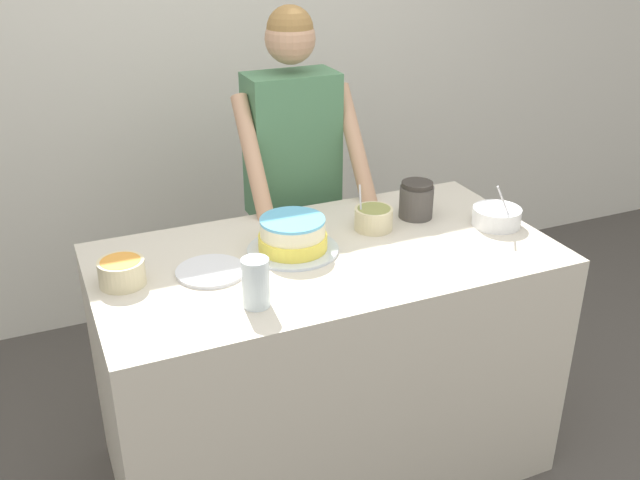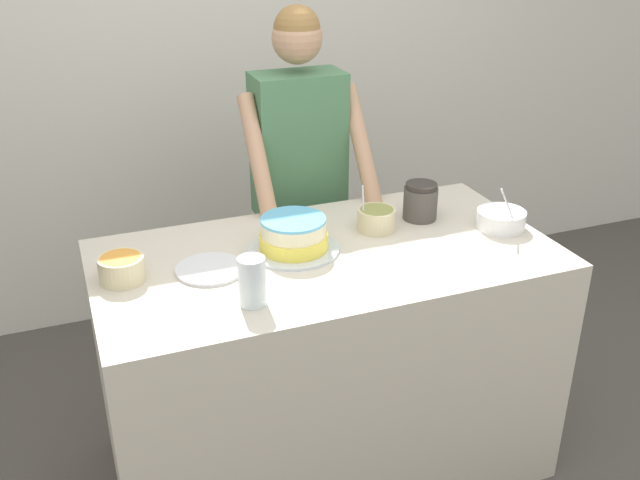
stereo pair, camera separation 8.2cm
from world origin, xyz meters
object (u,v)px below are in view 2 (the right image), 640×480
at_px(frosting_bowl_orange, 122,268).
at_px(drinking_glass, 252,281).
at_px(person_baker, 300,166).
at_px(frosting_bowl_white, 501,219).
at_px(frosting_bowl_olive, 376,218).
at_px(stoneware_jar, 420,201).
at_px(cake, 294,236).
at_px(ceramic_plate, 210,269).

xyz_separation_m(frosting_bowl_orange, drinking_glass, (0.34, -0.29, 0.03)).
xyz_separation_m(person_baker, frosting_bowl_white, (0.54, -0.66, -0.05)).
xyz_separation_m(frosting_bowl_olive, stoneware_jar, (0.20, 0.03, 0.02)).
xyz_separation_m(cake, drinking_glass, (-0.23, -0.30, 0.02)).
xyz_separation_m(frosting_bowl_white, stoneware_jar, (-0.23, 0.19, 0.03)).
distance_m(frosting_bowl_olive, frosting_bowl_white, 0.46).
bearing_deg(person_baker, frosting_bowl_orange, -144.41).
xyz_separation_m(frosting_bowl_orange, frosting_bowl_white, (1.34, -0.09, -0.01)).
distance_m(drinking_glass, ceramic_plate, 0.27).
bearing_deg(ceramic_plate, person_baker, 49.10).
height_order(frosting_bowl_orange, ceramic_plate, frosting_bowl_orange).
height_order(ceramic_plate, stoneware_jar, stoneware_jar).
xyz_separation_m(cake, frosting_bowl_white, (0.77, -0.10, -0.02)).
relative_size(person_baker, frosting_bowl_olive, 9.84).
bearing_deg(person_baker, ceramic_plate, -130.90).
height_order(frosting_bowl_olive, drinking_glass, frosting_bowl_olive).
bearing_deg(stoneware_jar, frosting_bowl_white, -38.58).
distance_m(frosting_bowl_orange, frosting_bowl_white, 1.34).
bearing_deg(ceramic_plate, frosting_bowl_olive, 8.63).
distance_m(frosting_bowl_olive, frosting_bowl_orange, 0.91).
height_order(person_baker, frosting_bowl_olive, person_baker).
bearing_deg(frosting_bowl_white, drinking_glass, -168.78).
distance_m(frosting_bowl_white, ceramic_plate, 1.07).
bearing_deg(stoneware_jar, person_baker, 123.10).
bearing_deg(drinking_glass, frosting_bowl_white, 11.22).
xyz_separation_m(drinking_glass, stoneware_jar, (0.76, 0.38, -0.01)).
height_order(frosting_bowl_white, ceramic_plate, frosting_bowl_white).
height_order(person_baker, frosting_bowl_orange, person_baker).
bearing_deg(frosting_bowl_white, cake, 172.71).
height_order(cake, drinking_glass, drinking_glass).
bearing_deg(drinking_glass, cake, 51.98).
height_order(person_baker, cake, person_baker).
height_order(cake, frosting_bowl_white, frosting_bowl_white).
xyz_separation_m(ceramic_plate, stoneware_jar, (0.83, 0.13, 0.06)).
relative_size(frosting_bowl_orange, frosting_bowl_white, 0.80).
height_order(drinking_glass, stoneware_jar, drinking_glass).
xyz_separation_m(frosting_bowl_olive, frosting_bowl_white, (0.43, -0.15, -0.01)).
bearing_deg(frosting_bowl_white, frosting_bowl_olive, 160.58).
bearing_deg(frosting_bowl_orange, stoneware_jar, 4.92).
xyz_separation_m(person_baker, frosting_bowl_olive, (0.11, -0.51, -0.05)).
relative_size(frosting_bowl_white, ceramic_plate, 0.80).
bearing_deg(frosting_bowl_olive, ceramic_plate, -171.37).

